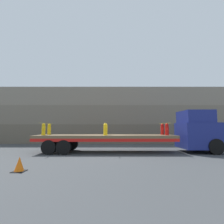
# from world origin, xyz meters

# --- Properties ---
(ground_plane) EXTENTS (120.00, 120.00, 0.00)m
(ground_plane) POSITION_xyz_m (0.00, 0.00, 0.00)
(ground_plane) COLOR #3F4244
(rock_cliff) EXTENTS (60.00, 3.30, 6.22)m
(rock_cliff) POSITION_xyz_m (0.00, 7.75, 3.11)
(rock_cliff) COLOR #665B4C
(rock_cliff) RESTS_ON ground_plane
(truck_cab) EXTENTS (2.71, 2.57, 2.92)m
(truck_cab) POSITION_xyz_m (6.75, 0.00, 1.46)
(truck_cab) COLOR navy
(truck_cab) RESTS_ON ground_plane
(flatbed_trailer) EXTENTS (9.65, 2.55, 1.21)m
(flatbed_trailer) POSITION_xyz_m (-0.57, 0.00, 0.99)
(flatbed_trailer) COLOR brown
(flatbed_trailer) RESTS_ON ground_plane
(fire_hydrant_yellow_near_0) EXTENTS (0.31, 0.48, 0.82)m
(fire_hydrant_yellow_near_0) POSITION_xyz_m (-4.22, -0.54, 1.61)
(fire_hydrant_yellow_near_0) COLOR gold
(fire_hydrant_yellow_near_0) RESTS_ON flatbed_trailer
(fire_hydrant_yellow_far_0) EXTENTS (0.31, 0.48, 0.82)m
(fire_hydrant_yellow_far_0) POSITION_xyz_m (-4.22, 0.54, 1.61)
(fire_hydrant_yellow_far_0) COLOR gold
(fire_hydrant_yellow_far_0) RESTS_ON flatbed_trailer
(fire_hydrant_yellow_near_1) EXTENTS (0.31, 0.48, 0.82)m
(fire_hydrant_yellow_near_1) POSITION_xyz_m (0.00, -0.54, 1.61)
(fire_hydrant_yellow_near_1) COLOR gold
(fire_hydrant_yellow_near_1) RESTS_ON flatbed_trailer
(fire_hydrant_yellow_far_1) EXTENTS (0.31, 0.48, 0.82)m
(fire_hydrant_yellow_far_1) POSITION_xyz_m (0.00, 0.54, 1.61)
(fire_hydrant_yellow_far_1) COLOR gold
(fire_hydrant_yellow_far_1) RESTS_ON flatbed_trailer
(fire_hydrant_red_near_2) EXTENTS (0.31, 0.48, 0.82)m
(fire_hydrant_red_near_2) POSITION_xyz_m (4.22, -0.54, 1.61)
(fire_hydrant_red_near_2) COLOR red
(fire_hydrant_red_near_2) RESTS_ON flatbed_trailer
(fire_hydrant_red_far_2) EXTENTS (0.31, 0.48, 0.82)m
(fire_hydrant_red_far_2) POSITION_xyz_m (4.22, 0.54, 1.61)
(fire_hydrant_red_far_2) COLOR red
(fire_hydrant_red_far_2) RESTS_ON flatbed_trailer
(cargo_strap_rear) EXTENTS (0.05, 2.64, 0.01)m
(cargo_strap_rear) POSITION_xyz_m (-4.22, 0.00, 2.03)
(cargo_strap_rear) COLOR yellow
(cargo_strap_rear) RESTS_ON fire_hydrant_yellow_near_0
(cargo_strap_middle) EXTENTS (0.05, 2.64, 0.01)m
(cargo_strap_middle) POSITION_xyz_m (0.00, 0.00, 2.03)
(cargo_strap_middle) COLOR yellow
(cargo_strap_middle) RESTS_ON fire_hydrant_yellow_near_1
(cargo_strap_front) EXTENTS (0.05, 2.64, 0.01)m
(cargo_strap_front) POSITION_xyz_m (4.22, 0.00, 2.03)
(cargo_strap_front) COLOR yellow
(cargo_strap_front) RESTS_ON fire_hydrant_red_near_2
(traffic_cone) EXTENTS (0.48, 0.48, 0.58)m
(traffic_cone) POSITION_xyz_m (-3.23, -5.43, 0.28)
(traffic_cone) COLOR black
(traffic_cone) RESTS_ON ground_plane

